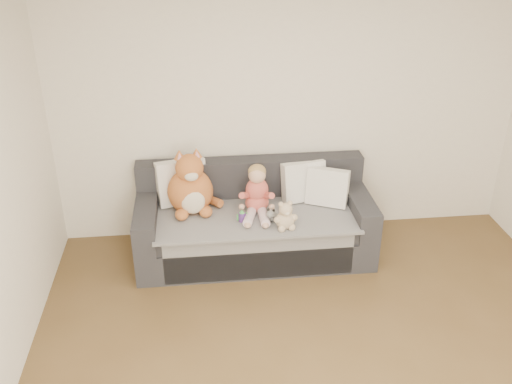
# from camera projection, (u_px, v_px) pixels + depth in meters

# --- Properties ---
(room_shell) EXTENTS (5.00, 5.00, 5.00)m
(room_shell) POSITION_uv_depth(u_px,v_px,m) (342.00, 217.00, 3.59)
(room_shell) COLOR brown
(room_shell) RESTS_ON ground
(sofa) EXTENTS (2.20, 0.94, 0.85)m
(sofa) POSITION_uv_depth(u_px,v_px,m) (254.00, 224.00, 5.46)
(sofa) COLOR #28282D
(sofa) RESTS_ON ground
(cushion_left) EXTENTS (0.50, 0.32, 0.44)m
(cushion_left) POSITION_uv_depth(u_px,v_px,m) (182.00, 182.00, 5.41)
(cushion_left) COLOR white
(cushion_left) RESTS_ON sofa
(cushion_right_back) EXTENTS (0.45, 0.28, 0.40)m
(cushion_right_back) POSITION_uv_depth(u_px,v_px,m) (304.00, 181.00, 5.47)
(cushion_right_back) COLOR white
(cushion_right_back) RESTS_ON sofa
(cushion_right_front) EXTENTS (0.43, 0.32, 0.37)m
(cushion_right_front) POSITION_uv_depth(u_px,v_px,m) (327.00, 187.00, 5.39)
(cushion_right_front) COLOR white
(cushion_right_front) RESTS_ON sofa
(toddler) EXTENTS (0.33, 0.48, 0.47)m
(toddler) POSITION_uv_depth(u_px,v_px,m) (257.00, 193.00, 5.24)
(toddler) COLOR #CD5048
(toddler) RESTS_ON sofa
(plush_cat) EXTENTS (0.52, 0.47, 0.65)m
(plush_cat) POSITION_uv_depth(u_px,v_px,m) (191.00, 188.00, 5.25)
(plush_cat) COLOR #AA4D25
(plush_cat) RESTS_ON sofa
(teddy_bear) EXTENTS (0.22, 0.16, 0.27)m
(teddy_bear) POSITION_uv_depth(u_px,v_px,m) (285.00, 218.00, 5.02)
(teddy_bear) COLOR tan
(teddy_bear) RESTS_ON sofa
(plush_cow) EXTENTS (0.12, 0.18, 0.15)m
(plush_cow) POSITION_uv_depth(u_px,v_px,m) (272.00, 215.00, 5.16)
(plush_cow) COLOR white
(plush_cow) RESTS_ON sofa
(sippy_cup) EXTENTS (0.10, 0.08, 0.12)m
(sippy_cup) POSITION_uv_depth(u_px,v_px,m) (242.00, 216.00, 5.14)
(sippy_cup) COLOR #5B3289
(sippy_cup) RESTS_ON sofa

